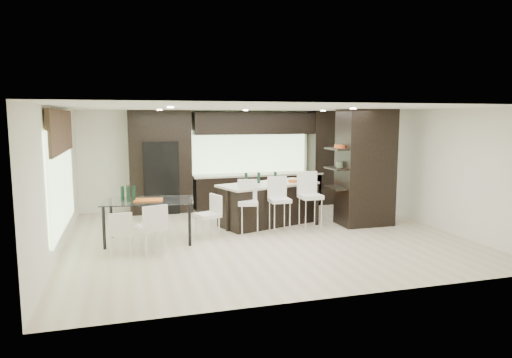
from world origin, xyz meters
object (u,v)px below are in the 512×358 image
object	(u,v)px
stool_right	(310,207)
bench	(290,205)
kitchen_island	(268,204)
stool_left	(248,213)
chair_end	(208,218)
chair_far	(120,235)
dining_table	(149,221)
floor_vase	(353,197)
stool_mid	(280,210)
chair_near	(151,230)

from	to	relation	value
stool_right	bench	world-z (taller)	stool_right
kitchen_island	stool_left	bearing A→B (deg)	-150.04
chair_end	stool_right	bearing A→B (deg)	-109.56
chair_far	dining_table	bearing A→B (deg)	50.71
floor_vase	chair_far	world-z (taller)	floor_vase
stool_mid	bench	distance (m)	1.94
floor_vase	kitchen_island	bearing A→B (deg)	161.19
stool_left	chair_end	bearing A→B (deg)	-165.93
stool_mid	chair_end	world-z (taller)	stool_mid
stool_mid	bench	xyz separation A→B (m)	(0.87, 1.72, -0.24)
kitchen_island	stool_right	xyz separation A→B (m)	(0.72, -0.84, 0.04)
stool_left	dining_table	xyz separation A→B (m)	(-2.07, -0.02, -0.05)
stool_left	chair_far	world-z (taller)	stool_left
stool_mid	floor_vase	world-z (taller)	floor_vase
chair_near	chair_far	size ratio (longest dim) A/B	1.13
stool_mid	floor_vase	distance (m)	1.89
stool_right	dining_table	xyz separation A→B (m)	(-3.51, 0.00, -0.10)
kitchen_island	bench	size ratio (longest dim) A/B	1.80
chair_near	chair_end	size ratio (longest dim) A/B	1.04
chair_far	chair_near	bearing A→B (deg)	-6.82
stool_left	chair_far	bearing A→B (deg)	-150.26
bench	chair_far	world-z (taller)	chair_far
stool_left	chair_end	distance (m)	0.88
bench	chair_far	bearing A→B (deg)	-145.41
chair_near	chair_far	world-z (taller)	chair_near
chair_far	floor_vase	bearing A→B (deg)	6.65
stool_left	stool_mid	size ratio (longest dim) A/B	0.97
dining_table	stool_right	bearing A→B (deg)	7.62
kitchen_island	floor_vase	world-z (taller)	floor_vase
chair_end	stool_mid	bearing A→B (deg)	-109.02
stool_left	stool_right	xyz separation A→B (m)	(1.44, -0.02, 0.05)
dining_table	chair_far	bearing A→B (deg)	-117.63
dining_table	chair_far	xyz separation A→B (m)	(-0.56, -0.79, -0.05)
floor_vase	chair_near	world-z (taller)	floor_vase
chair_far	chair_end	xyz separation A→B (m)	(1.75, 0.79, 0.03)
stool_left	chair_near	size ratio (longest dim) A/B	1.11
bench	chair_end	world-z (taller)	chair_end
stool_mid	chair_far	world-z (taller)	stool_mid
stool_right	dining_table	size ratio (longest dim) A/B	0.59
stool_right	chair_near	distance (m)	3.61
stool_left	chair_far	distance (m)	2.75
stool_left	floor_vase	distance (m)	2.60
dining_table	chair_near	bearing A→B (deg)	-82.37
floor_vase	chair_far	bearing A→B (deg)	-169.32
kitchen_island	chair_far	distance (m)	3.72
stool_left	chair_near	world-z (taller)	stool_left
stool_mid	stool_right	distance (m)	0.72
stool_left	dining_table	world-z (taller)	stool_left
kitchen_island	bench	distance (m)	1.27
bench	stool_left	bearing A→B (deg)	-129.12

